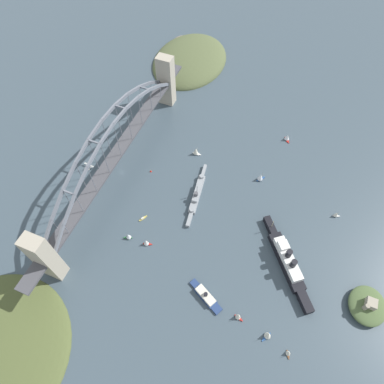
# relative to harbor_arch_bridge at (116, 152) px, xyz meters

# --- Properties ---
(ground_plane) EXTENTS (1400.00, 1400.00, 0.00)m
(ground_plane) POSITION_rel_harbor_arch_bridge_xyz_m (0.00, 0.00, -32.51)
(ground_plane) COLOR #3D4C56
(harbor_arch_bridge) EXTENTS (291.68, 17.69, 73.76)m
(harbor_arch_bridge) POSITION_rel_harbor_arch_bridge_xyz_m (0.00, 0.00, 0.00)
(harbor_arch_bridge) COLOR #ADA38E
(harbor_arch_bridge) RESTS_ON ground
(headland_west_shore) EXTENTS (123.25, 94.10, 27.93)m
(headland_west_shore) POSITION_rel_harbor_arch_bridge_xyz_m (-199.38, -6.37, -32.51)
(headland_west_shore) COLOR #515B38
(headland_west_shore) RESTS_ON ground
(ocean_liner) EXTENTS (75.96, 61.45, 20.57)m
(ocean_liner) POSITION_rel_harbor_arch_bridge_xyz_m (33.58, 182.36, -26.67)
(ocean_liner) COLOR black
(ocean_liner) RESTS_ON ground
(naval_cruiser) EXTENTS (73.90, 13.47, 16.86)m
(naval_cruiser) POSITION_rel_harbor_arch_bridge_xyz_m (-2.39, 83.50, -29.59)
(naval_cruiser) COLOR gray
(naval_cruiser) RESTS_ON ground
(harbor_ferry_steamer) EXTENTS (21.50, 33.58, 7.34)m
(harbor_ferry_steamer) POSITION_rel_harbor_arch_bridge_xyz_m (87.59, 127.49, -30.33)
(harbor_ferry_steamer) COLOR navy
(harbor_ferry_steamer) RESTS_ON ground
(fort_island_mid_harbor) EXTENTS (33.88, 30.36, 14.90)m
(fort_island_mid_harbor) POSITION_rel_harbor_arch_bridge_xyz_m (45.81, 251.92, -28.02)
(fort_island_mid_harbor) COLOR #4C6038
(fort_island_mid_harbor) RESTS_ON ground
(seaplane_taxiing_near_bridge) EXTENTS (7.46, 11.67, 4.97)m
(seaplane_taxiing_near_bridge) POSITION_rel_harbor_arch_bridge_xyz_m (7.35, -34.66, -30.44)
(seaplane_taxiing_near_bridge) COLOR #B7B7B2
(seaplane_taxiing_near_bridge) RESTS_ON ground
(small_boat_0) EXTENTS (8.85, 7.82, 10.18)m
(small_boat_0) POSITION_rel_harbor_arch_bridge_xyz_m (-45.26, 136.03, -27.78)
(small_boat_0) COLOR #234C8C
(small_boat_0) RESTS_ON ground
(small_boat_1) EXTENTS (8.61, 7.89, 8.45)m
(small_boat_1) POSITION_rel_harbor_arch_bridge_xyz_m (-109.40, 148.45, -28.62)
(small_boat_1) COLOR #B2231E
(small_boat_1) RESTS_ON ground
(small_boat_2) EXTENTS (5.29, 7.57, 9.19)m
(small_boat_2) POSITION_rel_harbor_arch_bridge_xyz_m (93.32, 157.55, -28.21)
(small_boat_2) COLOR #B2231E
(small_boat_2) RESTS_ON ground
(small_boat_3) EXTENTS (6.14, 4.77, 6.63)m
(small_boat_3) POSITION_rel_harbor_arch_bridge_xyz_m (104.37, 201.18, -29.37)
(small_boat_3) COLOR brown
(small_boat_3) RESTS_ON ground
(small_boat_4) EXTENTS (5.64, 8.32, 8.55)m
(small_boat_4) POSITION_rel_harbor_arch_bridge_xyz_m (63.38, 60.45, -28.55)
(small_boat_4) COLOR #B2231E
(small_boat_4) RESTS_ON ground
(small_boat_5) EXTENTS (5.36, 9.42, 10.67)m
(small_boat_5) POSITION_rel_harbor_arch_bridge_xyz_m (-52.07, 62.51, -27.61)
(small_boat_5) COLOR silver
(small_boat_5) RESTS_ON ground
(small_boat_6) EXTENTS (8.90, 6.97, 9.87)m
(small_boat_6) POSITION_rel_harbor_arch_bridge_xyz_m (98.13, 183.17, -27.92)
(small_boat_6) COLOR #234C8C
(small_boat_6) RESTS_ON ground
(small_boat_7) EXTENTS (5.74, 7.95, 7.88)m
(small_boat_7) POSITION_rel_harbor_arch_bridge_xyz_m (64.04, 42.66, -28.76)
(small_boat_7) COLOR #2D6B3D
(small_boat_7) RESTS_ON ground
(small_boat_8) EXTENTS (4.57, 6.82, 7.26)m
(small_boat_8) POSITION_rel_harbor_arch_bridge_xyz_m (-31.31, 214.95, -29.10)
(small_boat_8) COLOR silver
(small_boat_8) RESTS_ON ground
(small_boat_9) EXTENTS (8.48, 5.25, 1.88)m
(small_boat_9) POSITION_rel_harbor_arch_bridge_xyz_m (41.09, 45.51, -31.84)
(small_boat_9) COLOR gold
(small_boat_9) RESTS_ON ground
(channel_marker_buoy) EXTENTS (2.20, 2.20, 2.75)m
(channel_marker_buoy) POSITION_rel_harbor_arch_bridge_xyz_m (-12.15, 27.80, -31.39)
(channel_marker_buoy) COLOR red
(channel_marker_buoy) RESTS_ON ground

